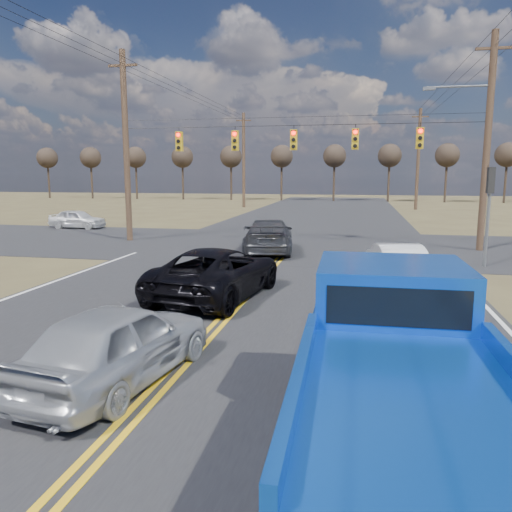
% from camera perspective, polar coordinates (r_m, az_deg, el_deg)
% --- Properties ---
extents(ground, '(160.00, 160.00, 0.00)m').
position_cam_1_polar(ground, '(8.74, -11.86, -15.57)').
color(ground, brown).
rests_on(ground, ground).
extents(road_main, '(14.00, 120.00, 0.02)m').
position_cam_1_polar(road_main, '(17.92, 0.88, -2.36)').
color(road_main, '#28282B').
rests_on(road_main, ground).
extents(road_cross, '(120.00, 12.00, 0.02)m').
position_cam_1_polar(road_cross, '(25.71, 4.19, 1.22)').
color(road_cross, '#28282B').
rests_on(road_cross, ground).
extents(signal_gantry, '(19.60, 4.83, 10.00)m').
position_cam_1_polar(signal_gantry, '(25.21, 5.42, 12.59)').
color(signal_gantry, '#473323').
rests_on(signal_gantry, ground).
extents(utility_poles, '(19.60, 58.32, 10.00)m').
position_cam_1_polar(utility_poles, '(24.50, 4.03, 13.08)').
color(utility_poles, '#473323').
rests_on(utility_poles, ground).
extents(treeline, '(87.00, 117.80, 7.40)m').
position_cam_1_polar(treeline, '(34.41, 6.29, 12.78)').
color(treeline, '#33261C').
rests_on(treeline, ground).
extents(pickup_truck, '(2.62, 6.35, 2.37)m').
position_cam_1_polar(pickup_truck, '(6.52, 15.94, -13.65)').
color(pickup_truck, black).
rests_on(pickup_truck, ground).
extents(silver_suv, '(2.35, 4.49, 1.46)m').
position_cam_1_polar(silver_suv, '(9.19, -15.48, -9.54)').
color(silver_suv, '#ADAFB5').
rests_on(silver_suv, ground).
extents(black_suv, '(3.26, 5.73, 1.51)m').
position_cam_1_polar(black_suv, '(14.85, -4.49, -1.90)').
color(black_suv, black).
rests_on(black_suv, ground).
extents(white_car_queue, '(2.01, 4.29, 1.36)m').
position_cam_1_polar(white_car_queue, '(17.54, 15.69, -0.71)').
color(white_car_queue, silver).
rests_on(white_car_queue, ground).
extents(dgrey_car_queue, '(2.92, 5.64, 1.56)m').
position_cam_1_polar(dgrey_car_queue, '(23.27, 1.46, 2.33)').
color(dgrey_car_queue, '#36373C').
rests_on(dgrey_car_queue, ground).
extents(cross_car_west, '(1.66, 3.80, 1.28)m').
position_cam_1_polar(cross_car_west, '(35.53, -19.75, 4.00)').
color(cross_car_west, white).
rests_on(cross_car_west, ground).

